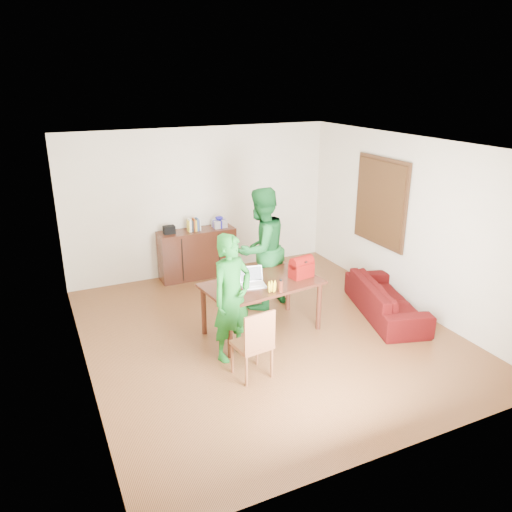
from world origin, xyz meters
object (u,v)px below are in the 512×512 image
chair (253,356)px  bottle (281,286)px  person_far (261,249)px  laptop (253,283)px  sofa (386,298)px  red_bag (301,269)px  table (262,289)px  person_near (232,298)px

chair → bottle: (0.69, 0.59, 0.59)m
person_far → bottle: size_ratio=10.51×
laptop → sofa: laptop is taller
red_bag → chair: bearing=-152.4°
table → sofa: (1.99, -0.32, -0.41)m
person_near → table: bearing=14.5°
chair → person_near: (-0.04, 0.54, 0.58)m
laptop → table: bearing=31.5°
sofa → table: bearing=97.1°
person_near → person_far: bearing=30.5°
bottle → chair: bearing=-139.4°
bottle → sofa: 2.00m
chair → sofa: 2.68m
person_far → red_bag: (0.24, -0.85, -0.08)m
table → red_bag: bearing=-11.8°
laptop → sofa: 2.24m
person_near → laptop: person_near is taller
table → red_bag: size_ratio=5.16×
table → red_bag: red_bag is taller
laptop → person_far: bearing=69.4°
table → sofa: bearing=-16.3°
person_near → bottle: 0.74m
laptop → red_bag: size_ratio=1.10×
laptop → red_bag: red_bag is taller
person_far → bottle: person_far is taller
laptop → person_near: bearing=-130.0°
red_bag → sofa: (1.38, -0.27, -0.63)m
bottle → sofa: size_ratio=0.10×
table → laptop: laptop is taller
chair → red_bag: 1.66m
table → laptop: size_ratio=4.67×
chair → laptop: (0.44, 0.93, 0.55)m
chair → person_near: person_near is taller
person_far → laptop: (-0.53, -0.86, -0.16)m
laptop → bottle: 0.43m
laptop → bottle: bearing=-43.0°
person_far → laptop: person_far is taller
table → person_far: bearing=58.1°
person_near → bottle: (0.73, 0.05, 0.01)m
bottle → person_near: bearing=-175.9°
person_far → sofa: person_far is taller
chair → bottle: size_ratio=5.01×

